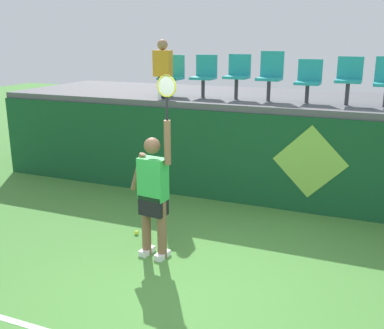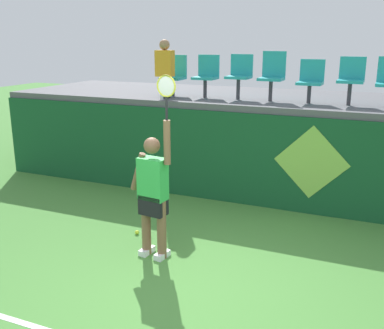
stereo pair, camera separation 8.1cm
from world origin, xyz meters
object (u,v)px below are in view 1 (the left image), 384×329
tennis_player (154,192)px  water_bottle (160,94)px  tennis_ball (136,233)px  stadium_chair_1 (205,74)px  spectator_0 (163,68)px  stadium_chair_2 (238,74)px  stadium_chair_3 (270,74)px  stadium_chair_0 (172,74)px  stadium_chair_4 (309,79)px  stadium_chair_5 (349,77)px

tennis_player → water_bottle: 3.07m
tennis_ball → stadium_chair_1: 3.62m
tennis_ball → spectator_0: size_ratio=0.06×
stadium_chair_2 → stadium_chair_3: 0.63m
tennis_ball → stadium_chair_2: 3.71m
stadium_chair_2 → stadium_chair_0: bearing=179.8°
tennis_ball → spectator_0: (-0.69, 2.43, 2.36)m
water_bottle → stadium_chair_4: stadium_chair_4 is taller
tennis_ball → water_bottle: size_ratio=0.31×
water_bottle → spectator_0: spectator_0 is taller
water_bottle → stadium_chair_0: (-0.07, 0.73, 0.33)m
stadium_chair_1 → spectator_0: size_ratio=0.74×
stadium_chair_1 → stadium_chair_3: size_ratio=0.91×
tennis_ball → stadium_chair_0: size_ratio=0.08×
tennis_player → stadium_chair_3: stadium_chair_3 is taller
stadium_chair_3 → tennis_player: bearing=-102.4°
stadium_chair_4 → spectator_0: bearing=-171.1°
tennis_ball → stadium_chair_2: (0.70, 2.86, 2.26)m
water_bottle → spectator_0: 0.57m
water_bottle → stadium_chair_5: size_ratio=0.26×
tennis_ball → stadium_chair_1: size_ratio=0.08×
stadium_chair_1 → stadium_chair_5: (2.72, -0.00, 0.02)m
stadium_chair_1 → stadium_chair_5: 2.72m
stadium_chair_5 → stadium_chair_0: bearing=179.9°
stadium_chair_2 → stadium_chair_5: 2.04m
stadium_chair_2 → stadium_chair_4: (1.34, 0.00, -0.06)m
stadium_chair_3 → spectator_0: spectator_0 is taller
stadium_chair_0 → stadium_chair_1: 0.71m
stadium_chair_4 → spectator_0: spectator_0 is taller
tennis_player → water_bottle: (-1.21, 2.66, 0.96)m
tennis_player → water_bottle: size_ratio=11.66×
stadium_chair_1 → stadium_chair_5: size_ratio=0.99×
tennis_ball → stadium_chair_3: stadium_chair_3 is taller
stadium_chair_0 → spectator_0: (0.00, -0.43, 0.15)m
stadium_chair_4 → spectator_0: 2.77m
tennis_player → tennis_ball: tennis_player is taller
stadium_chair_0 → spectator_0: size_ratio=0.72×
water_bottle → stadium_chair_1: size_ratio=0.26×
spectator_0 → stadium_chair_4: bearing=8.9°
stadium_chair_2 → spectator_0: (-1.39, -0.43, 0.10)m
water_bottle → stadium_chair_4: size_ratio=0.28×
water_bottle → stadium_chair_2: bearing=28.8°
tennis_ball → stadium_chair_2: bearing=76.2°
tennis_player → water_bottle: tennis_player is taller
stadium_chair_4 → stadium_chair_2: bearing=-180.0°
stadium_chair_5 → stadium_chair_1: bearing=179.9°
stadium_chair_1 → stadium_chair_4: 2.03m
stadium_chair_3 → stadium_chair_0: bearing=-179.9°
water_bottle → stadium_chair_4: bearing=15.2°
stadium_chair_4 → stadium_chair_3: bearing=179.4°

